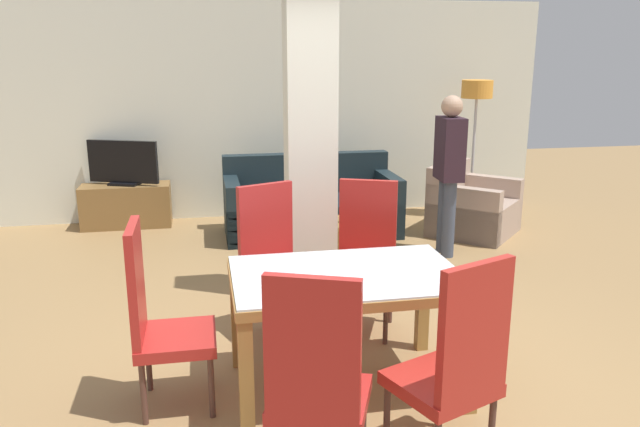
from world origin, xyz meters
TOP-DOWN VIEW (x-y plane):
  - ground_plane at (0.00, 0.00)m, footprint 18.00×18.00m
  - back_wall at (0.00, 4.45)m, footprint 7.20×0.09m
  - divider_pillar at (0.05, 1.57)m, footprint 0.41×0.30m
  - dining_table at (0.00, 0.00)m, footprint 1.40×0.92m
  - dining_chair_far_left at (-0.35, 0.87)m, footprint 0.60×0.60m
  - dining_chair_head_left at (-1.13, 0.00)m, footprint 0.46×0.46m
  - dining_chair_near_left at (-0.35, -0.90)m, footprint 0.60×0.60m
  - dining_chair_near_right at (0.35, -0.86)m, footprint 0.60×0.60m
  - dining_chair_far_right at (0.35, 0.87)m, footprint 0.60×0.60m
  - sofa at (0.39, 3.49)m, footprint 1.99×0.91m
  - armchair at (2.23, 3.12)m, footprint 1.25×1.25m
  - coffee_table at (0.40, 2.52)m, footprint 0.62×0.49m
  - bottle at (0.57, 2.44)m, footprint 0.06×0.06m
  - tv_stand at (-1.76, 4.17)m, footprint 1.05×0.40m
  - tv_screen at (-1.76, 4.17)m, footprint 0.83×0.37m
  - floor_lamp at (2.54, 3.83)m, footprint 0.38×0.38m
  - standing_person at (1.63, 2.42)m, footprint 0.25×0.40m

SIDE VIEW (x-z plane):
  - ground_plane at x=0.00m, z-range 0.00..0.00m
  - coffee_table at x=0.40m, z-range 0.01..0.40m
  - tv_stand at x=-1.76m, z-range 0.00..0.52m
  - armchair at x=2.23m, z-range -0.12..0.69m
  - sofa at x=0.39m, z-range -0.15..0.75m
  - bottle at x=0.57m, z-range 0.36..0.60m
  - dining_chair_far_left at x=-0.35m, z-range 0.01..1.15m
  - dining_chair_head_left at x=-1.13m, z-range 0.01..1.15m
  - dining_chair_near_left at x=-0.35m, z-range 0.01..1.15m
  - dining_chair_near_right at x=0.35m, z-range 0.01..1.15m
  - dining_chair_far_right at x=0.35m, z-range 0.01..1.15m
  - dining_table at x=0.00m, z-range 0.21..0.98m
  - tv_screen at x=-1.76m, z-range 0.51..1.04m
  - standing_person at x=1.63m, z-range 0.12..1.78m
  - divider_pillar at x=0.05m, z-range 0.00..2.70m
  - back_wall at x=0.00m, z-range 0.00..2.70m
  - floor_lamp at x=2.54m, z-range 0.61..2.34m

